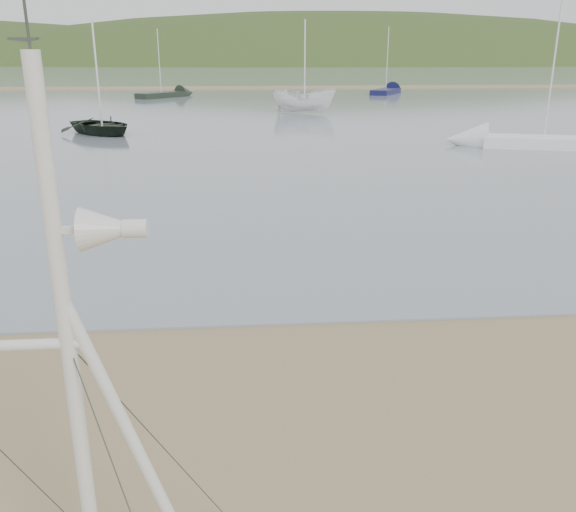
{
  "coord_description": "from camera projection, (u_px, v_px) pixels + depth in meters",
  "views": [
    {
      "loc": [
        1.86,
        -5.11,
        4.3
      ],
      "look_at": [
        2.34,
        1.0,
        2.23
      ],
      "focal_mm": 38.0,
      "sensor_mm": 36.0,
      "label": 1
    }
  ],
  "objects": [
    {
      "name": "ground",
      "position": [
        62.0,
        506.0,
        6.07
      ],
      "size": [
        560.0,
        560.0,
        0.0
      ],
      "primitive_type": "plane",
      "color": "olive",
      "rests_on": "ground"
    },
    {
      "name": "water",
      "position": [
        229.0,
        71.0,
        130.71
      ],
      "size": [
        560.0,
        256.0,
        0.04
      ],
      "primitive_type": "cube",
      "color": "slate",
      "rests_on": "ground"
    },
    {
      "name": "sandbar",
      "position": [
        223.0,
        88.0,
        72.15
      ],
      "size": [
        560.0,
        7.0,
        0.07
      ],
      "primitive_type": "cube",
      "color": "olive",
      "rests_on": "water"
    },
    {
      "name": "hill_ridge",
      "position": [
        282.0,
        116.0,
        235.68
      ],
      "size": [
        620.0,
        180.0,
        80.0
      ],
      "color": "#283B18",
      "rests_on": "ground"
    },
    {
      "name": "far_cottages",
      "position": [
        241.0,
        51.0,
        190.1
      ],
      "size": [
        294.4,
        6.3,
        8.0
      ],
      "color": "white",
      "rests_on": "ground"
    },
    {
      "name": "mast_rig",
      "position": [
        77.0,
        501.0,
        4.33
      ],
      "size": [
        2.32,
        2.48,
        5.24
      ],
      "color": "silver",
      "rests_on": "ground"
    },
    {
      "name": "boat_dark",
      "position": [
        99.0,
        91.0,
        31.88
      ],
      "size": [
        2.93,
        2.9,
        4.47
      ],
      "primitive_type": "imported",
      "rotation": [
        0.0,
        0.0,
        0.78
      ],
      "color": "black",
      "rests_on": "water"
    },
    {
      "name": "boat_white",
      "position": [
        305.0,
        80.0,
        43.06
      ],
      "size": [
        2.01,
        1.98,
        4.51
      ],
      "primitive_type": "imported",
      "rotation": [
        0.0,
        0.0,
        1.39
      ],
      "color": "white",
      "rests_on": "water"
    },
    {
      "name": "sailboat_blue_far",
      "position": [
        391.0,
        90.0,
        64.27
      ],
      "size": [
        5.05,
        7.12,
        7.13
      ],
      "color": "#12143F",
      "rests_on": "ground"
    },
    {
      "name": "sailboat_white_near",
      "position": [
        500.0,
        141.0,
        28.4
      ],
      "size": [
        7.34,
        3.69,
        7.09
      ],
      "color": "white",
      "rests_on": "ground"
    },
    {
      "name": "sailboat_dark_mid",
      "position": [
        175.0,
        94.0,
        59.1
      ],
      "size": [
        5.71,
        6.14,
        6.72
      ],
      "color": "black",
      "rests_on": "ground"
    }
  ]
}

